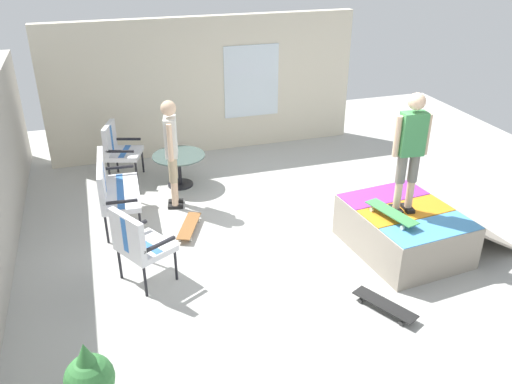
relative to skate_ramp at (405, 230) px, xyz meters
name	(u,v)px	position (x,y,z in m)	size (l,w,h in m)	color
ground_plane	(300,241)	(0.69, 1.27, -0.36)	(12.00, 12.00, 0.10)	#B2B2AD
house_facade	(206,86)	(4.49, 1.75, 0.99)	(0.23, 6.00, 2.60)	beige
skate_ramp	(405,230)	(0.00, 0.00, 0.00)	(1.74, 2.25, 0.63)	gray
patio_bench	(112,186)	(2.00, 3.78, 0.30)	(1.28, 0.62, 1.02)	black
patio_chair_near_house	(118,146)	(3.58, 3.57, 0.30)	(0.76, 0.71, 1.02)	black
patio_chair_by_wall	(137,241)	(0.32, 3.59, 0.30)	(0.81, 0.78, 1.02)	black
patio_table	(179,164)	(2.98, 2.60, 0.09)	(0.90, 0.90, 0.57)	black
person_watching	(171,146)	(2.26, 2.82, 0.72)	(0.47, 0.29, 1.76)	black
person_skater	(411,146)	(0.01, 0.10, 1.25)	(0.27, 0.48, 1.62)	black
skateboard_by_bench	(189,226)	(1.39, 2.76, -0.23)	(0.81, 0.51, 0.10)	brown
skateboard_spare	(385,305)	(-1.11, 0.93, -0.23)	(0.81, 0.53, 0.10)	black
skateboard_on_ramp	(391,213)	(-0.15, 0.36, 0.40)	(0.82, 0.38, 0.10)	#3F8C4C
potted_plant	(90,383)	(-1.68, 4.23, 0.15)	(0.44, 0.44, 0.92)	brown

